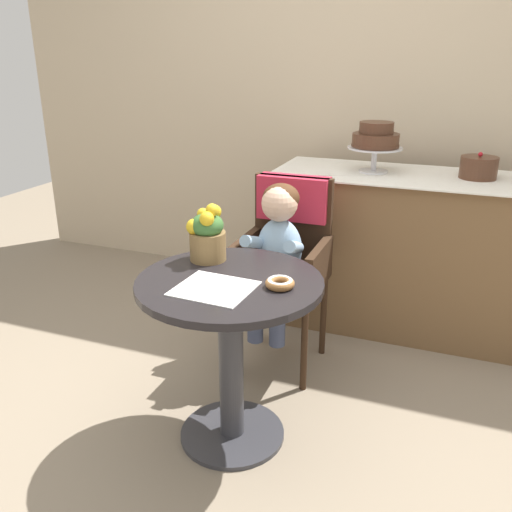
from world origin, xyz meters
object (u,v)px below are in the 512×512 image
cafe_table (231,329)px  tiered_cake_stand (376,139)px  wicker_chair (288,242)px  flower_vase (207,234)px  donut_front (280,283)px  seated_child (278,244)px  round_layer_cake (479,167)px

cafe_table → tiered_cake_stand: tiered_cake_stand is taller
wicker_chair → flower_vase: bearing=-108.2°
wicker_chair → tiered_cake_stand: size_ratio=3.18×
donut_front → flower_vase: size_ratio=0.44×
wicker_chair → seated_child: (0.00, -0.16, 0.04)m
wicker_chair → round_layer_cake: 1.10m
round_layer_cake → flower_vase: bearing=-130.9°
seated_child → flower_vase: 0.46m
cafe_table → tiered_cake_stand: 1.45m
wicker_chair → donut_front: wicker_chair is taller
flower_vase → tiered_cake_stand: 1.26m
flower_vase → tiered_cake_stand: size_ratio=0.81×
seated_child → flower_vase: flower_vase is taller
donut_front → round_layer_cake: bearing=64.2°
wicker_chair → donut_front: (0.20, -0.71, 0.10)m
cafe_table → flower_vase: bearing=136.3°
cafe_table → flower_vase: (-0.17, 0.16, 0.32)m
round_layer_cake → cafe_table: bearing=-122.4°
wicker_chair → seated_child: size_ratio=1.31×
wicker_chair → cafe_table: bearing=-91.0°
seated_child → donut_front: bearing=-70.4°
cafe_table → wicker_chair: (0.00, 0.71, 0.13)m
wicker_chair → flower_vase: flower_vase is taller
cafe_table → donut_front: size_ratio=6.63×
cafe_table → donut_front: bearing=0.1°
seated_child → tiered_cake_stand: (0.30, 0.74, 0.40)m
flower_vase → seated_child: bearing=66.4°
cafe_table → seated_child: bearing=89.7°
cafe_table → round_layer_cake: size_ratio=3.76×
wicker_chair → flower_vase: 0.61m
tiered_cake_stand → donut_front: bearing=-94.7°
seated_child → flower_vase: size_ratio=2.98×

